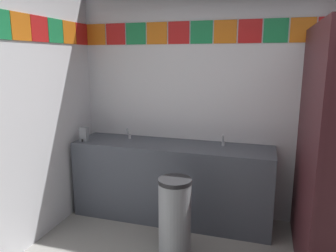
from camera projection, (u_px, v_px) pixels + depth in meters
wall_back at (235, 101)px, 3.64m from camera, size 3.62×0.09×2.69m
vanity_counter at (172, 181)px, 3.71m from camera, size 2.23×0.56×0.88m
faucet_left at (129, 135)px, 3.85m from camera, size 0.04×0.10×0.14m
faucet_right at (223, 141)px, 3.53m from camera, size 0.04×0.10×0.14m
soap_dispenser at (84, 134)px, 3.74m from camera, size 0.09×0.09×0.16m
stall_divider at (333, 160)px, 2.51m from camera, size 0.92×1.42×2.10m
trash_bin at (175, 216)px, 3.04m from camera, size 0.31×0.31×0.74m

